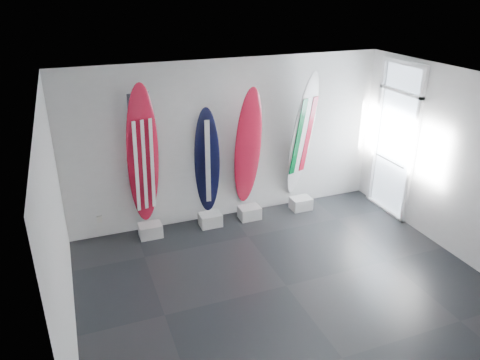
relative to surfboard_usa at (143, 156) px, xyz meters
name	(u,v)px	position (x,y,z in m)	size (l,w,h in m)	color
floor	(286,286)	(1.62, -2.28, -1.50)	(6.00, 6.00, 0.00)	black
ceiling	(296,87)	(1.62, -2.28, 1.50)	(6.00, 6.00, 0.00)	white
wall_back	(229,141)	(1.62, 0.22, 0.00)	(6.00, 6.00, 0.00)	silver
wall_front	(415,307)	(1.62, -4.78, 0.00)	(6.00, 6.00, 0.00)	silver
wall_left	(58,236)	(-1.38, -2.28, 0.00)	(5.00, 5.00, 0.00)	silver
wall_right	(460,167)	(4.62, -2.28, 0.00)	(5.00, 5.00, 0.00)	silver
display_block_usa	(151,230)	(0.00, -0.10, -1.38)	(0.40, 0.30, 0.24)	silver
surfboard_usa	(143,156)	(0.00, 0.00, 0.00)	(0.57, 0.08, 2.53)	maroon
display_block_navy	(210,220)	(1.12, -0.10, -1.38)	(0.40, 0.30, 0.24)	silver
surfboard_navy	(207,162)	(1.12, 0.00, -0.25)	(0.46, 0.08, 2.01)	black
display_block_swiss	(249,213)	(1.91, -0.10, -1.38)	(0.40, 0.30, 0.24)	silver
surfboard_swiss	(248,148)	(1.91, 0.00, -0.10)	(0.53, 0.08, 2.35)	maroon
display_block_italy	(301,203)	(3.02, -0.10, -1.38)	(0.40, 0.30, 0.24)	silver
surfboard_italy	(302,136)	(3.02, 0.00, 0.00)	(0.58, 0.08, 2.55)	silver
wall_outlet	(99,219)	(-0.83, 0.20, -1.15)	(0.09, 0.02, 0.13)	silver
glass_door	(395,142)	(4.59, -0.73, -0.08)	(0.12, 1.16, 2.85)	white
balcony	(442,177)	(5.92, -0.73, -1.00)	(2.80, 2.20, 1.20)	slate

